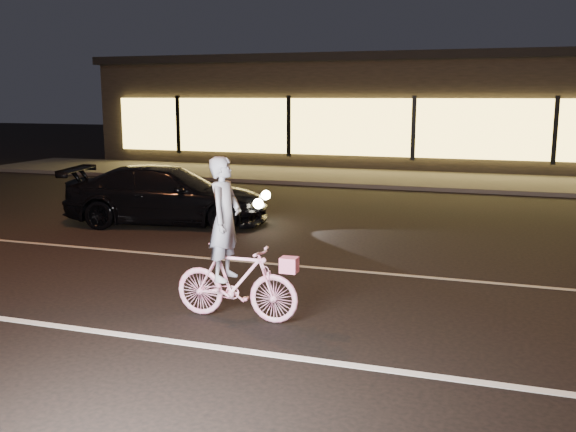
% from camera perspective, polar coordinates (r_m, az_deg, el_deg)
% --- Properties ---
extents(ground, '(90.00, 90.00, 0.00)m').
position_cam_1_polar(ground, '(8.48, -2.65, -7.89)').
color(ground, black).
rests_on(ground, ground).
extents(lane_stripe_near, '(60.00, 0.12, 0.01)m').
position_cam_1_polar(lane_stripe_near, '(7.19, -7.04, -11.42)').
color(lane_stripe_near, silver).
rests_on(lane_stripe_near, ground).
extents(lane_stripe_far, '(60.00, 0.10, 0.01)m').
position_cam_1_polar(lane_stripe_far, '(10.29, 1.36, -4.51)').
color(lane_stripe_far, gray).
rests_on(lane_stripe_far, ground).
extents(sidewalk, '(30.00, 4.00, 0.12)m').
position_cam_1_polar(sidewalk, '(20.87, 10.29, 3.23)').
color(sidewalk, '#383533').
rests_on(sidewalk, ground).
extents(storefront, '(25.40, 8.42, 4.20)m').
position_cam_1_polar(storefront, '(26.63, 12.33, 9.24)').
color(storefront, black).
rests_on(storefront, ground).
extents(cyclist, '(1.58, 0.54, 1.99)m').
position_cam_1_polar(cyclist, '(7.79, -4.91, -4.17)').
color(cyclist, '#F94A9B').
rests_on(cyclist, ground).
extents(sedan, '(4.53, 2.61, 1.23)m').
position_cam_1_polar(sedan, '(13.82, -10.64, 1.83)').
color(sedan, black).
rests_on(sedan, ground).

